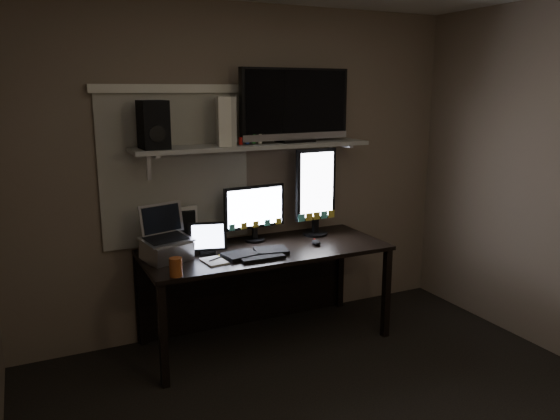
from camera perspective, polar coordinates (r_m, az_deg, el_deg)
back_wall at (r=4.26m, az=-3.63°, el=4.04°), size 3.60×0.00×3.60m
window_blinds at (r=4.06m, az=-10.79°, el=4.15°), size 1.10×0.02×1.10m
desk at (r=4.19m, az=-2.21°, el=-5.88°), size 1.80×0.75×0.73m
wall_shelf at (r=4.07m, az=-2.75°, el=6.71°), size 1.80×0.35×0.03m
monitor_landscape at (r=4.17m, az=-2.68°, el=-0.33°), size 0.50×0.09×0.44m
monitor_portrait at (r=4.33m, az=3.75°, el=1.95°), size 0.36×0.09×0.71m
keyboard at (r=3.86m, az=-2.54°, el=-4.52°), size 0.48×0.19×0.03m
mouse at (r=4.12m, az=3.79°, el=-3.40°), size 0.09×0.12×0.04m
notepad at (r=3.74m, az=-6.91°, el=-5.32°), size 0.16×0.21×0.01m
tablet at (r=3.89m, az=-7.62°, el=-2.95°), size 0.29×0.17×0.23m
file_sorter at (r=4.06m, az=-10.52°, el=-1.85°), size 0.26×0.16×0.30m
laptop at (r=3.78m, az=-11.83°, el=-2.49°), size 0.39×0.35×0.37m
cup at (r=3.48m, az=-10.83°, el=-5.88°), size 0.09×0.09×0.12m
sticky_notes at (r=3.87m, az=-4.24°, el=-4.72°), size 0.34×0.28×0.00m
tv at (r=4.19m, az=1.60°, el=10.85°), size 0.92×0.23×0.55m
game_console at (r=4.00m, az=-5.97°, el=9.25°), size 0.16×0.30×0.34m
speaker at (r=3.80m, az=-13.11°, el=8.67°), size 0.18×0.22×0.32m
bottles at (r=4.00m, az=-3.12°, el=7.72°), size 0.20×0.10×0.12m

